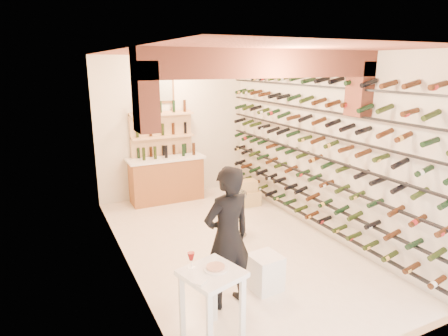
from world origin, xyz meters
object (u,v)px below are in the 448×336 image
back_counter (167,178)px  tasting_table (212,284)px  wine_rack (308,149)px  crate_lower (247,198)px  chrome_barstool (235,211)px  person (228,238)px  white_stool (265,272)px

back_counter → tasting_table: back_counter is taller
wine_rack → tasting_table: (-2.80, -2.00, -0.85)m
wine_rack → crate_lower: (-0.35, 1.60, -1.38)m
chrome_barstool → back_counter: bearing=102.3°
tasting_table → person: person is taller
back_counter → crate_lower: (1.48, -1.05, -0.37)m
back_counter → tasting_table: size_ratio=1.64×
crate_lower → back_counter: bearing=144.7°
white_stool → chrome_barstool: bearing=76.4°
crate_lower → white_stool: bearing=-114.7°
crate_lower → chrome_barstool: bearing=-126.5°
wine_rack → chrome_barstool: bearing=167.6°
person → back_counter: bearing=-106.3°
wine_rack → back_counter: bearing=124.7°
tasting_table → white_stool: bearing=13.1°
tasting_table → person: (0.46, 0.53, 0.22)m
wine_rack → tasting_table: bearing=-144.4°
wine_rack → chrome_barstool: size_ratio=6.83×
person → chrome_barstool: person is taller
back_counter → person: 4.17m
tasting_table → white_stool: (1.07, 0.61, -0.45)m
back_counter → crate_lower: 1.85m
chrome_barstool → crate_lower: size_ratio=1.53×
wine_rack → person: 2.83m
wine_rack → tasting_table: wine_rack is taller
tasting_table → chrome_barstool: size_ratio=1.24×
person → tasting_table: bearing=40.1°
white_stool → chrome_barstool: chrome_barstool is taller
wine_rack → tasting_table: 3.54m
person → chrome_barstool: size_ratio=2.22×
person → crate_lower: bearing=-132.3°
person → chrome_barstool: (1.02, 1.76, -0.44)m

